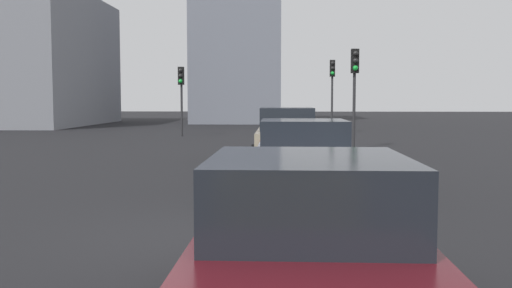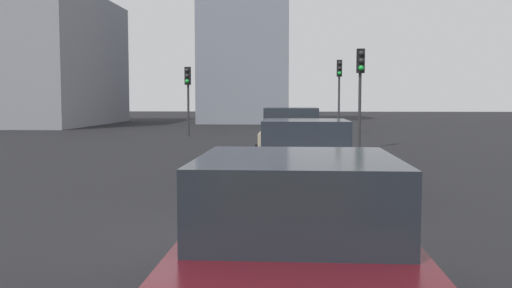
# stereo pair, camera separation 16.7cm
# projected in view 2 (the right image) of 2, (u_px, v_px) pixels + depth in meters

# --- Properties ---
(ground_plane) EXTENTS (160.00, 160.00, 0.20)m
(ground_plane) POSITION_uv_depth(u_px,v_px,m) (178.00, 244.00, 8.07)
(ground_plane) COLOR black
(car_beige_left_lead) EXTENTS (4.61, 1.99, 1.65)m
(car_beige_left_lead) POSITION_uv_depth(u_px,v_px,m) (291.00, 136.00, 17.53)
(car_beige_left_lead) COLOR tan
(car_beige_left_lead) RESTS_ON ground_plane
(car_silver_left_second) EXTENTS (4.17, 2.12, 1.49)m
(car_silver_left_second) POSITION_uv_depth(u_px,v_px,m) (305.00, 158.00, 11.69)
(car_silver_left_second) COLOR #A8AAB2
(car_silver_left_second) RESTS_ON ground_plane
(car_maroon_left_third) EXTENTS (4.06, 1.97, 1.46)m
(car_maroon_left_third) POSITION_uv_depth(u_px,v_px,m) (297.00, 247.00, 4.71)
(car_maroon_left_third) COLOR #510F16
(car_maroon_left_third) RESTS_ON ground_plane
(traffic_light_near_left) EXTENTS (0.32, 0.29, 3.77)m
(traffic_light_near_left) POSITION_uv_depth(u_px,v_px,m) (360.00, 77.00, 21.75)
(traffic_light_near_left) COLOR #2D2D30
(traffic_light_near_left) RESTS_ON ground_plane
(traffic_light_near_right) EXTENTS (0.32, 0.29, 4.01)m
(traffic_light_near_right) POSITION_uv_depth(u_px,v_px,m) (339.00, 81.00, 31.67)
(traffic_light_near_right) COLOR #2D2D30
(traffic_light_near_right) RESTS_ON ground_plane
(traffic_light_far_left) EXTENTS (0.33, 0.30, 3.51)m
(traffic_light_far_left) POSITION_uv_depth(u_px,v_px,m) (188.00, 86.00, 29.41)
(traffic_light_far_left) COLOR #2D2D30
(traffic_light_far_left) RESTS_ON ground_plane
(building_facade_left) EXTENTS (10.27, 6.94, 16.46)m
(building_facade_left) POSITION_uv_depth(u_px,v_px,m) (247.00, 22.00, 47.82)
(building_facade_left) COLOR gray
(building_facade_left) RESTS_ON ground_plane
(building_facade_center) EXTENTS (15.10, 7.43, 9.43)m
(building_facade_center) POSITION_uv_depth(u_px,v_px,m) (51.00, 61.00, 42.80)
(building_facade_center) COLOR gray
(building_facade_center) RESTS_ON ground_plane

